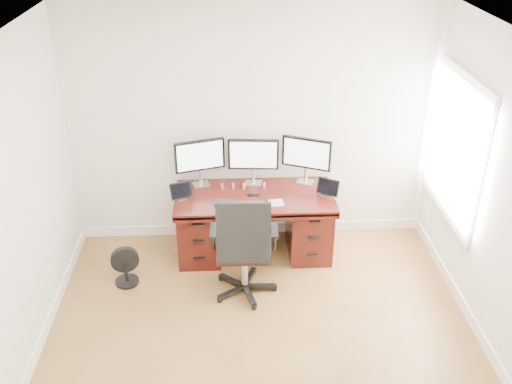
{
  "coord_description": "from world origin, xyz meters",
  "views": [
    {
      "loc": [
        -0.25,
        -3.53,
        3.69
      ],
      "look_at": [
        0.0,
        1.5,
        0.95
      ],
      "focal_mm": 40.0,
      "sensor_mm": 36.0,
      "label": 1
    }
  ],
  "objects_px": {
    "office_chair": "(244,263)",
    "monitor_center": "(253,156)",
    "desk": "(255,221)",
    "keyboard": "(251,204)",
    "floor_fan": "(125,267)"
  },
  "relations": [
    {
      "from": "monitor_center",
      "to": "keyboard",
      "type": "distance_m",
      "value": 0.59
    },
    {
      "from": "floor_fan",
      "to": "keyboard",
      "type": "relative_size",
      "value": 1.63
    },
    {
      "from": "monitor_center",
      "to": "keyboard",
      "type": "bearing_deg",
      "value": -91.35
    },
    {
      "from": "office_chair",
      "to": "monitor_center",
      "type": "height_order",
      "value": "monitor_center"
    },
    {
      "from": "office_chair",
      "to": "keyboard",
      "type": "relative_size",
      "value": 4.43
    },
    {
      "from": "monitor_center",
      "to": "desk",
      "type": "bearing_deg",
      "value": -85.71
    },
    {
      "from": "desk",
      "to": "keyboard",
      "type": "height_order",
      "value": "keyboard"
    },
    {
      "from": "desk",
      "to": "office_chair",
      "type": "bearing_deg",
      "value": -100.31
    },
    {
      "from": "office_chair",
      "to": "keyboard",
      "type": "distance_m",
      "value": 0.64
    },
    {
      "from": "desk",
      "to": "office_chair",
      "type": "relative_size",
      "value": 1.47
    },
    {
      "from": "floor_fan",
      "to": "desk",
      "type": "bearing_deg",
      "value": 8.49
    },
    {
      "from": "office_chair",
      "to": "monitor_center",
      "type": "bearing_deg",
      "value": 84.37
    },
    {
      "from": "desk",
      "to": "monitor_center",
      "type": "xyz_separation_m",
      "value": [
        -0.0,
        0.24,
        0.68
      ]
    },
    {
      "from": "monitor_center",
      "to": "office_chair",
      "type": "bearing_deg",
      "value": -93.61
    },
    {
      "from": "office_chair",
      "to": "floor_fan",
      "type": "relative_size",
      "value": 2.72
    }
  ]
}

